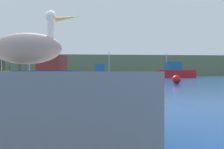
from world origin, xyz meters
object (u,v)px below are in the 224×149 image
Objects in this scene: fishing_boat_red at (176,72)px; mooring_buoy at (176,79)px; pelican at (27,48)px; fishing_boat_blue at (48,72)px; fishing_boat_orange at (101,73)px.

mooring_buoy is (-8.65, -23.43, -0.76)m from fishing_boat_red.
fishing_boat_red reaches higher than pelican.
pelican is 22.21m from fishing_boat_blue.
fishing_boat_red is 26.36m from fishing_boat_blue.
fishing_boat_orange is 6.91× the size of mooring_buoy.
mooring_buoy is at bearing 166.29° from fishing_boat_blue.
pelican is at bearing -117.09° from mooring_buoy.
fishing_boat_red is 1.02× the size of fishing_boat_blue.
fishing_boat_red reaches higher than fishing_boat_orange.
fishing_boat_red reaches higher than mooring_buoy.
fishing_boat_blue reaches higher than mooring_buoy.
mooring_buoy is at bearing -63.15° from fishing_boat_orange.
fishing_boat_red is (16.20, 38.21, -0.10)m from pelican.
mooring_buoy is (7.56, 14.78, -0.86)m from pelican.
fishing_boat_blue is (-4.40, 21.77, -0.19)m from pelican.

